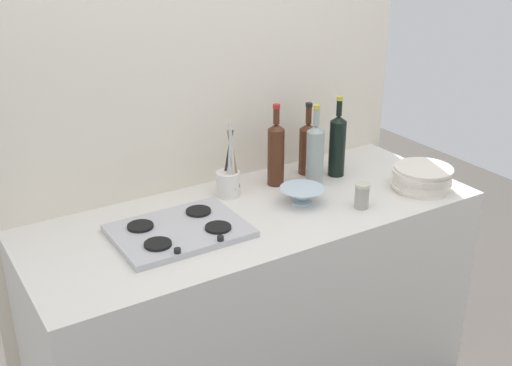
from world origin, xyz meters
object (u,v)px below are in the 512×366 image
Objects in this scene: stovetop_hob at (179,231)px; wine_bottle_mid_left at (276,153)px; mixing_bowl at (302,195)px; condiment_jar_front at (362,196)px; wine_bottle_rightmost at (337,144)px; utensil_crock at (229,180)px; wine_bottle_leftmost at (315,155)px; wine_bottle_mid_right at (308,147)px; plate_stack at (422,178)px.

stovetop_hob is 1.33× the size of wine_bottle_mid_left.
condiment_jar_front reaches higher than mixing_bowl.
condiment_jar_front is at bearing -111.23° from wine_bottle_rightmost.
stovetop_hob is 0.38m from utensil_crock.
wine_bottle_leftmost is 1.10× the size of wine_bottle_mid_right.
condiment_jar_front is at bearing -84.01° from wine_bottle_leftmost.
plate_stack is at bearing -55.50° from wine_bottle_rightmost.
wine_bottle_mid_right is (-0.31, 0.39, 0.07)m from plate_stack.
wine_bottle_rightmost is at bearing 15.81° from wine_bottle_leftmost.
wine_bottle_mid_right is 0.33m from mixing_bowl.
wine_bottle_leftmost reaches higher than stovetop_hob.
wine_bottle_leftmost is 0.99× the size of wine_bottle_rightmost.
stovetop_hob is 2.61× the size of mixing_bowl.
wine_bottle_mid_left is 1.13× the size of utensil_crock.
wine_bottle_mid_left reaches higher than condiment_jar_front.
stovetop_hob is 1.46× the size of wine_bottle_mid_right.
wine_bottle_leftmost reaches higher than utensil_crock.
plate_stack is 0.77× the size of wine_bottle_mid_right.
wine_bottle_leftmost is 0.14m from wine_bottle_mid_right.
mixing_bowl is at bearing -94.42° from wine_bottle_mid_left.
wine_bottle_leftmost is at bearing -164.19° from wine_bottle_rightmost.
plate_stack is (1.04, -0.16, 0.03)m from stovetop_hob.
stovetop_hob is 1.32× the size of wine_bottle_rightmost.
wine_bottle_mid_right is at bearing 86.29° from condiment_jar_front.
wine_bottle_mid_right is at bearing 3.85° from utensil_crock.
condiment_jar_front is (-0.03, -0.40, -0.07)m from wine_bottle_mid_right.
wine_bottle_leftmost is at bearing -36.19° from wine_bottle_mid_left.
utensil_crock is (-0.36, 0.10, -0.07)m from wine_bottle_leftmost.
wine_bottle_rightmost is (0.10, -0.08, 0.02)m from wine_bottle_mid_right.
plate_stack is at bearing -51.73° from wine_bottle_mid_right.
wine_bottle_mid_left reaches higher than plate_stack.
plate_stack is 0.70× the size of wine_bottle_rightmost.
wine_bottle_rightmost reaches higher than wine_bottle_mid_left.
mixing_bowl is at bearing -46.16° from utensil_crock.
wine_bottle_leftmost is 0.16m from wine_bottle_mid_left.
wine_bottle_mid_right is 0.13m from wine_bottle_rightmost.
wine_bottle_rightmost reaches higher than stovetop_hob.
plate_stack is 0.50m from wine_bottle_mid_right.
wine_bottle_mid_left is (-0.50, 0.36, 0.09)m from plate_stack.
wine_bottle_mid_left is at bearing 143.94° from plate_stack.
plate_stack reaches higher than mixing_bowl.
wine_bottle_mid_left is 3.48× the size of condiment_jar_front.
wine_bottle_mid_left is (-0.13, 0.10, 0.00)m from wine_bottle_leftmost.
wine_bottle_leftmost reaches higher than mixing_bowl.
wine_bottle_rightmost is at bearing -40.72° from wine_bottle_mid_right.
wine_bottle_rightmost reaches higher than condiment_jar_front.
plate_stack is 0.62m from wine_bottle_mid_left.
condiment_jar_front is (0.16, -0.37, -0.09)m from wine_bottle_mid_left.
wine_bottle_leftmost reaches higher than wine_bottle_mid_right.
wine_bottle_mid_left is 0.42m from condiment_jar_front.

